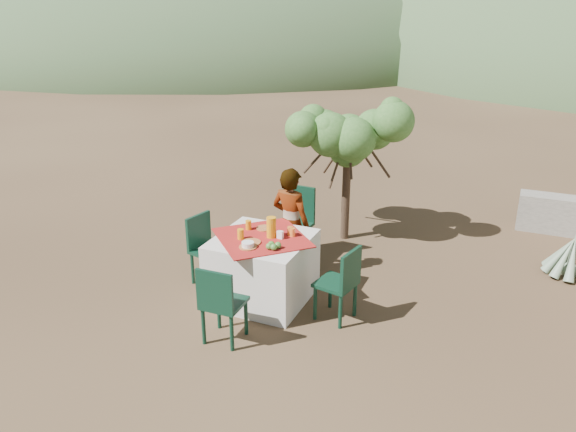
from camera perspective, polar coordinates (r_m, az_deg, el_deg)
The scene contains 22 objects.
ground at distance 6.57m, azimuth 0.12°, elevation -8.34°, with size 160.00×160.00×0.00m, color #352418.
table at distance 6.41m, azimuth -2.61°, elevation -5.30°, with size 1.30×1.30×0.76m.
chair_far at distance 7.34m, azimuth 0.72°, elevation -0.38°, with size 0.48×0.48×0.98m.
chair_near at distance 5.60m, azimuth -6.88°, elevation -8.64°, with size 0.40×0.40×0.84m.
chair_left at distance 6.83m, azimuth -8.38°, elevation -2.99°, with size 0.46×0.46×0.84m.
chair_right at distance 5.97m, azimuth 5.48°, elevation -6.59°, with size 0.46×0.46×0.84m.
person at distance 6.80m, azimuth 0.28°, elevation -0.76°, with size 0.51×0.33×1.39m, color #8C6651.
shrub_tree at distance 7.79m, azimuth 6.63°, elevation 7.49°, with size 1.52×1.49×1.79m.
agave at distance 7.85m, azimuth 26.92°, elevation -3.68°, with size 0.68×0.69×0.73m.
hill_near_left at distance 40.79m, azimuth -6.79°, elevation 16.47°, with size 40.00×40.00×16.00m, color #384E2C.
hill_far_center at distance 57.69m, azimuth 17.89°, elevation 16.99°, with size 60.00×60.00×24.00m, color slate.
plate_far at distance 6.48m, azimuth -2.37°, elevation -1.24°, with size 0.20×0.20×0.01m, color brown.
plate_near at distance 6.11m, azimuth -3.77°, elevation -2.68°, with size 0.21×0.21×0.01m, color brown.
glass_far at distance 6.45m, azimuth -4.04°, elevation -0.91°, with size 0.07×0.07×0.11m, color orange.
glass_near at distance 6.20m, azimuth -4.84°, elevation -1.84°, with size 0.07×0.07×0.12m, color orange.
juice_pitcher at distance 6.21m, azimuth -1.71°, elevation -1.15°, with size 0.11×0.11×0.23m, color orange.
bowl_plate at distance 6.01m, azimuth -4.09°, elevation -3.15°, with size 0.20×0.20×0.01m, color brown.
white_bowl at distance 6.00m, azimuth -4.10°, elevation -2.88°, with size 0.13×0.13×0.05m, color white.
jar_left at distance 6.28m, azimuth 0.22°, elevation -1.53°, with size 0.06×0.06×0.10m, color orange.
jar_right at distance 6.25m, azimuth 0.48°, elevation -1.66°, with size 0.06×0.06×0.10m, color orange.
napkin_holder at distance 6.20m, azimuth -0.80°, elevation -1.91°, with size 0.07×0.04×0.09m, color white.
fruit_cluster at distance 5.95m, azimuth -1.53°, elevation -3.04°, with size 0.15×0.14×0.07m.
Camera 1 is at (2.25, -5.26, 3.24)m, focal length 35.00 mm.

